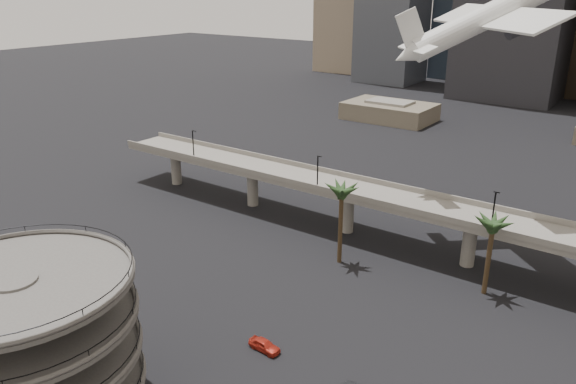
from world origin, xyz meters
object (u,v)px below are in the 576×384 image
Objects in this scene: overpass at (406,207)px; airborne_jet at (499,12)px; car_a at (264,345)px; parking_ramp at (24,337)px.

airborne_jet reaches higher than overpass.
car_a is (-1.31, -36.34, -6.62)m from overpass.
overpass is at bearing 77.57° from parking_ramp.
overpass is at bearing -159.03° from airborne_jet.
airborne_jet is (19.61, 74.51, 27.94)m from parking_ramp.
parking_ramp is 27.07m from car_a.
parking_ramp is 60.46m from overpass.
parking_ramp is 0.17× the size of overpass.
car_a is (-7.92, -51.86, -37.05)m from airborne_jet.
parking_ramp reaches higher than overpass.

